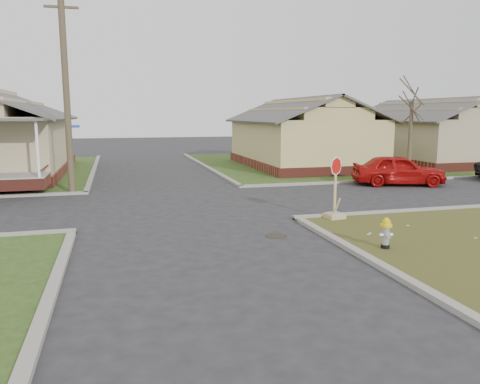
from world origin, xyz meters
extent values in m
plane|color=#242426|center=(0.00, 0.00, 0.00)|extent=(120.00, 120.00, 0.00)
cube|color=#274317|center=(22.00, 18.00, 0.03)|extent=(37.00, 19.00, 0.05)
cylinder|color=black|center=(2.20, -0.50, 0.01)|extent=(0.64, 0.64, 0.01)
cube|color=maroon|center=(10.00, 16.50, 0.30)|extent=(7.20, 11.20, 0.60)
cube|color=tan|center=(10.00, 16.50, 1.90)|extent=(7.00, 11.00, 2.60)
cube|color=maroon|center=(20.00, 16.50, 0.30)|extent=(7.20, 11.20, 0.60)
cube|color=tan|center=(20.00, 16.50, 1.90)|extent=(7.00, 11.00, 2.60)
cylinder|color=#403525|center=(-4.20, 8.90, 4.50)|extent=(0.28, 0.28, 9.00)
cube|color=#403525|center=(-4.20, 8.90, 8.00)|extent=(1.40, 0.10, 0.10)
cylinder|color=#403525|center=(14.00, 10.20, 2.15)|extent=(0.22, 0.22, 4.20)
cylinder|color=black|center=(4.51, -2.59, 0.10)|extent=(0.23, 0.23, 0.10)
cylinder|color=#BABABF|center=(4.51, -2.59, 0.39)|extent=(0.19, 0.19, 0.47)
sphere|color=#BABABF|center=(4.51, -2.59, 0.62)|extent=(0.19, 0.19, 0.19)
cylinder|color=yellow|center=(4.51, -2.59, 0.66)|extent=(0.31, 0.31, 0.06)
cylinder|color=yellow|center=(4.51, -2.59, 0.74)|extent=(0.23, 0.23, 0.10)
sphere|color=yellow|center=(4.51, -2.59, 0.80)|extent=(0.15, 0.15, 0.15)
cube|color=tan|center=(4.84, 1.06, 0.12)|extent=(0.58, 0.58, 0.14)
cube|color=#A09D93|center=(4.84, 1.06, 0.21)|extent=(0.47, 0.47, 0.04)
cube|color=tan|center=(4.84, 1.06, 1.13)|extent=(0.08, 0.04, 1.97)
cylinder|color=#B2100B|center=(4.84, 1.02, 1.83)|extent=(0.53, 0.23, 0.56)
cylinder|color=white|center=(4.84, 1.03, 1.83)|extent=(0.59, 0.26, 0.64)
imported|color=#A60D0B|center=(11.47, 7.39, 0.77)|extent=(4.84, 3.09, 1.53)
camera|label=1|loc=(-2.27, -13.09, 3.54)|focal=35.00mm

